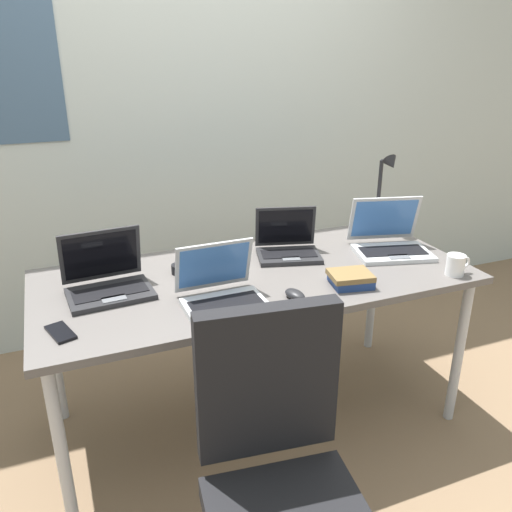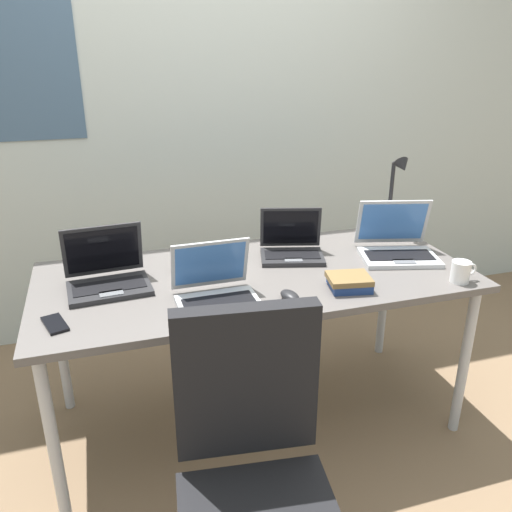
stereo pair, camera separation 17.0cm
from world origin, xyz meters
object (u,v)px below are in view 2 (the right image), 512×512
Objects in this scene: laptop_front_right at (216,291)px; computer_mouse at (290,296)px; coffee_mug at (461,272)px; cell_phone at (55,324)px; book_stack at (349,282)px; headphones at (198,265)px; laptop_far_corner at (397,246)px; laptop_by_keyboard at (292,247)px; laptop_mid_desk at (107,276)px; desk_lamp at (394,196)px.

computer_mouse is (0.27, -0.06, -0.03)m from laptop_front_right.
coffee_mug reaches higher than computer_mouse.
coffee_mug is at bearing -21.30° from cell_phone.
book_stack is (1.10, -0.03, 0.02)m from cell_phone.
cell_phone is 0.66m from headphones.
book_stack is (-0.36, -0.25, -0.02)m from laptop_far_corner.
computer_mouse is (-0.16, -0.41, -0.03)m from laptop_by_keyboard.
laptop_mid_desk is at bearing -173.78° from laptop_by_keyboard.
desk_lamp is 4.17× the size of computer_mouse.
desk_lamp is 0.63m from laptop_by_keyboard.
computer_mouse is 0.51× the size of book_stack.
cell_phone is (-1.00, -0.35, -0.04)m from laptop_by_keyboard.
desk_lamp is at bearing 46.56° from book_stack.
computer_mouse is at bearing -111.50° from laptop_by_keyboard.
desk_lamp is 1.42m from laptop_mid_desk.
laptop_by_keyboard is 0.81m from laptop_mid_desk.
book_stack is (-0.49, -0.52, -0.17)m from desk_lamp.
laptop_mid_desk is at bearing -168.90° from headphones.
laptop_by_keyboard is at bearing 6.22° from laptop_mid_desk.
laptop_far_corner is 1.19× the size of laptop_mid_desk.
computer_mouse is at bearing -26.20° from laptop_mid_desk.
laptop_by_keyboard is at bearing 1.93° from headphones.
cell_phone is at bearing -162.90° from desk_lamp.
laptop_by_keyboard is at bearing 163.65° from laptop_far_corner.
laptop_front_right reaches higher than headphones.
desk_lamp reaches higher than headphones.
laptop_mid_desk reaches higher than coffee_mug.
book_stack is at bearing 170.66° from coffee_mug.
desk_lamp reaches higher than cell_phone.
coffee_mug is at bearing -72.95° from laptop_far_corner.
book_stack is at bearing -133.44° from desk_lamp.
desk_lamp is at bearing 9.21° from laptop_mid_desk.
desk_lamp is 2.94× the size of cell_phone.
laptop_mid_desk is 0.72m from computer_mouse.
book_stack reaches higher than computer_mouse.
computer_mouse is 0.26m from book_stack.
desk_lamp is at bearing 22.23° from computer_mouse.
cell_phone is 1.20× the size of coffee_mug.
laptop_mid_desk is (-0.38, 0.25, 0.00)m from laptop_front_right.
book_stack is (0.26, 0.03, 0.01)m from computer_mouse.
coffee_mug reaches higher than book_stack.
book_stack is at bearing -75.49° from laptop_by_keyboard.
laptop_front_right is (-1.02, -0.48, -0.15)m from desk_lamp.
desk_lamp reaches higher than laptop_front_right.
laptop_mid_desk is at bearing 162.11° from book_stack.
coffee_mug reaches higher than cell_phone.
computer_mouse is (-0.75, -0.54, -0.18)m from desk_lamp.
desk_lamp is 1.14m from laptop_front_right.
desk_lamp is 1.33× the size of laptop_front_right.
headphones is at bearing 145.47° from book_stack.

